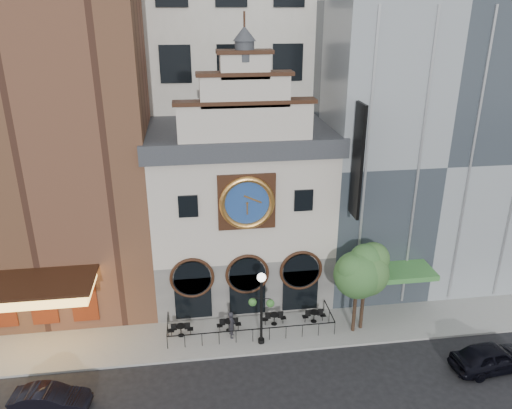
{
  "coord_description": "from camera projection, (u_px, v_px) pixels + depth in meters",
  "views": [
    {
      "loc": [
        -3.39,
        -24.5,
        19.92
      ],
      "look_at": [
        0.87,
        6.0,
        7.5
      ],
      "focal_mm": 35.0,
      "sensor_mm": 36.0,
      "label": 1
    }
  ],
  "objects": [
    {
      "name": "ground",
      "position": [
        255.0,
        355.0,
        30.4
      ],
      "size": [
        120.0,
        120.0,
        0.0
      ],
      "primitive_type": "plane",
      "color": "black",
      "rests_on": "ground"
    },
    {
      "name": "sidewalk",
      "position": [
        250.0,
        330.0,
        32.66
      ],
      "size": [
        44.0,
        5.0,
        0.15
      ],
      "primitive_type": "cube",
      "color": "gray",
      "rests_on": "ground"
    },
    {
      "name": "clock_building",
      "position": [
        240.0,
        206.0,
        35.08
      ],
      "size": [
        12.6,
        8.78,
        18.65
      ],
      "color": "#605E5B",
      "rests_on": "ground"
    },
    {
      "name": "theater_building",
      "position": [
        42.0,
        122.0,
        33.16
      ],
      "size": [
        14.0,
        15.6,
        25.0
      ],
      "color": "brown",
      "rests_on": "ground"
    },
    {
      "name": "retail_building",
      "position": [
        408.0,
        144.0,
        37.44
      ],
      "size": [
        14.0,
        14.4,
        20.0
      ],
      "color": "gray",
      "rests_on": "ground"
    },
    {
      "name": "office_tower",
      "position": [
        222.0,
        3.0,
        41.28
      ],
      "size": [
        20.0,
        16.0,
        40.0
      ],
      "primitive_type": "cube",
      "color": "silver",
      "rests_on": "ground"
    },
    {
      "name": "cafe_railing",
      "position": [
        250.0,
        323.0,
        32.47
      ],
      "size": [
        10.6,
        2.6,
        0.9
      ],
      "primitive_type": null,
      "color": "black",
      "rests_on": "sidewalk"
    },
    {
      "name": "bistro_0",
      "position": [
        181.0,
        330.0,
        31.8
      ],
      "size": [
        1.58,
        0.68,
        0.9
      ],
      "color": "black",
      "rests_on": "sidewalk"
    },
    {
      "name": "bistro_1",
      "position": [
        229.0,
        325.0,
        32.3
      ],
      "size": [
        1.58,
        0.68,
        0.9
      ],
      "color": "black",
      "rests_on": "sidewalk"
    },
    {
      "name": "bistro_2",
      "position": [
        274.0,
        318.0,
        32.95
      ],
      "size": [
        1.58,
        0.68,
        0.9
      ],
      "color": "black",
      "rests_on": "sidewalk"
    },
    {
      "name": "bistro_3",
      "position": [
        314.0,
        316.0,
        33.22
      ],
      "size": [
        1.58,
        0.68,
        0.9
      ],
      "color": "black",
      "rests_on": "sidewalk"
    },
    {
      "name": "car_right",
      "position": [
        492.0,
        357.0,
        29.0
      ],
      "size": [
        5.03,
        2.41,
        1.66
      ],
      "primitive_type": "imported",
      "rotation": [
        0.0,
        0.0,
        1.66
      ],
      "color": "black",
      "rests_on": "ground"
    },
    {
      "name": "car_left",
      "position": [
        50.0,
        399.0,
        26.11
      ],
      "size": [
        4.22,
        1.92,
        1.34
      ],
      "primitive_type": "imported",
      "rotation": [
        0.0,
        0.0,
        1.44
      ],
      "color": "black",
      "rests_on": "ground"
    },
    {
      "name": "pedestrian",
      "position": [
        232.0,
        325.0,
        31.54
      ],
      "size": [
        0.49,
        0.7,
        1.83
      ],
      "primitive_type": "imported",
      "rotation": [
        0.0,
        0.0,
        1.49
      ],
      "color": "black",
      "rests_on": "sidewalk"
    },
    {
      "name": "lamppost",
      "position": [
        261.0,
        301.0,
        30.18
      ],
      "size": [
        1.55,
        0.78,
        4.96
      ],
      "rotation": [
        0.0,
        0.0,
        -0.26
      ],
      "color": "black",
      "rests_on": "sidewalk"
    },
    {
      "name": "tree_left",
      "position": [
        366.0,
        269.0,
        31.2
      ],
      "size": [
        3.08,
        2.97,
        5.93
      ],
      "color": "#382619",
      "rests_on": "sidewalk"
    },
    {
      "name": "tree_right",
      "position": [
        358.0,
        271.0,
        30.9
      ],
      "size": [
        3.1,
        2.99,
        5.97
      ],
      "color": "#382619",
      "rests_on": "sidewalk"
    }
  ]
}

